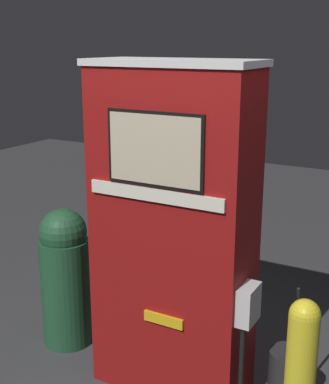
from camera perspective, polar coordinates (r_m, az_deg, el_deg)
gas_pump at (r=3.30m, az=0.93°, el=-4.58°), size 1.09×0.46×2.12m
trash_bin at (r=4.07m, az=-10.53°, el=-8.75°), size 0.37×0.37×1.05m
squeegee_bucket at (r=3.61m, az=13.03°, el=-18.74°), size 0.25×0.25×0.83m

